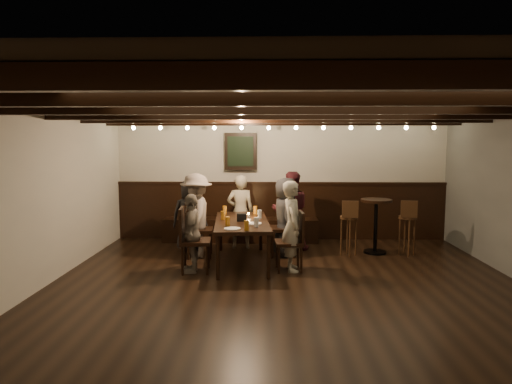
{
  "coord_description": "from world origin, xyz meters",
  "views": [
    {
      "loc": [
        -0.24,
        -5.55,
        1.94
      ],
      "look_at": [
        -0.44,
        1.3,
        1.18
      ],
      "focal_mm": 32.0,
      "sensor_mm": 36.0,
      "label": 1
    }
  ],
  "objects_px": {
    "person_right_near": "(285,217)",
    "person_right_far": "(292,226)",
    "bar_stool_left": "(349,235)",
    "person_bench_centre": "(240,212)",
    "dining_table": "(242,224)",
    "chair_right_far": "(290,253)",
    "person_left_far": "(192,233)",
    "chair_left_near": "(199,240)",
    "high_top_table": "(376,218)",
    "person_bench_left": "(190,215)",
    "chair_right_near": "(283,238)",
    "bar_stool_right": "(407,235)",
    "person_bench_right": "(291,211)",
    "chair_left_far": "(194,252)",
    "person_left_near": "(196,215)"
  },
  "relations": [
    {
      "from": "dining_table",
      "to": "person_bench_left",
      "type": "bearing_deg",
      "value": 135.0
    },
    {
      "from": "chair_left_near",
      "to": "bar_stool_left",
      "type": "xyz_separation_m",
      "value": [
        2.55,
        0.14,
        0.06
      ]
    },
    {
      "from": "person_bench_left",
      "to": "bar_stool_left",
      "type": "distance_m",
      "value": 2.79
    },
    {
      "from": "dining_table",
      "to": "person_right_near",
      "type": "height_order",
      "value": "person_right_near"
    },
    {
      "from": "chair_right_near",
      "to": "person_bench_right",
      "type": "relative_size",
      "value": 0.7
    },
    {
      "from": "chair_right_far",
      "to": "person_bench_right",
      "type": "xyz_separation_m",
      "value": [
        0.07,
        1.36,
        0.43
      ]
    },
    {
      "from": "person_bench_left",
      "to": "bar_stool_left",
      "type": "height_order",
      "value": "person_bench_left"
    },
    {
      "from": "chair_left_far",
      "to": "person_left_near",
      "type": "relative_size",
      "value": 0.68
    },
    {
      "from": "person_bench_right",
      "to": "chair_left_far",
      "type": "bearing_deg",
      "value": 39.8
    },
    {
      "from": "dining_table",
      "to": "person_bench_right",
      "type": "relative_size",
      "value": 1.35
    },
    {
      "from": "dining_table",
      "to": "chair_right_near",
      "type": "height_order",
      "value": "chair_right_near"
    },
    {
      "from": "chair_left_near",
      "to": "chair_right_far",
      "type": "distance_m",
      "value": 1.7
    },
    {
      "from": "chair_left_near",
      "to": "bar_stool_right",
      "type": "bearing_deg",
      "value": 88.34
    },
    {
      "from": "person_right_far",
      "to": "bar_stool_left",
      "type": "bearing_deg",
      "value": -52.39
    },
    {
      "from": "person_bench_right",
      "to": "person_right_near",
      "type": "relative_size",
      "value": 1.06
    },
    {
      "from": "dining_table",
      "to": "person_right_near",
      "type": "distance_m",
      "value": 0.88
    },
    {
      "from": "person_bench_left",
      "to": "person_bench_centre",
      "type": "bearing_deg",
      "value": -170.54
    },
    {
      "from": "person_right_near",
      "to": "bar_stool_right",
      "type": "bearing_deg",
      "value": -92.83
    },
    {
      "from": "chair_right_near",
      "to": "high_top_table",
      "type": "height_order",
      "value": "chair_right_near"
    },
    {
      "from": "chair_right_far",
      "to": "person_right_near",
      "type": "relative_size",
      "value": 0.67
    },
    {
      "from": "person_left_far",
      "to": "chair_left_near",
      "type": "bearing_deg",
      "value": 178.11
    },
    {
      "from": "chair_left_near",
      "to": "person_bench_right",
      "type": "xyz_separation_m",
      "value": [
        1.58,
        0.58,
        0.41
      ]
    },
    {
      "from": "bar_stool_right",
      "to": "bar_stool_left",
      "type": "bearing_deg",
      "value": -168.09
    },
    {
      "from": "chair_right_far",
      "to": "person_right_far",
      "type": "xyz_separation_m",
      "value": [
        0.03,
        0.0,
        0.41
      ]
    },
    {
      "from": "chair_right_near",
      "to": "bar_stool_left",
      "type": "xyz_separation_m",
      "value": [
        1.11,
        0.02,
        0.05
      ]
    },
    {
      "from": "dining_table",
      "to": "chair_left_near",
      "type": "distance_m",
      "value": 0.91
    },
    {
      "from": "person_right_near",
      "to": "person_right_far",
      "type": "distance_m",
      "value": 0.9
    },
    {
      "from": "chair_right_near",
      "to": "person_bench_centre",
      "type": "bearing_deg",
      "value": 50.23
    },
    {
      "from": "person_right_near",
      "to": "bar_stool_left",
      "type": "height_order",
      "value": "person_right_near"
    },
    {
      "from": "person_bench_right",
      "to": "chair_right_far",
      "type": "bearing_deg",
      "value": 82.36
    },
    {
      "from": "high_top_table",
      "to": "person_bench_left",
      "type": "bearing_deg",
      "value": 178.47
    },
    {
      "from": "person_left_near",
      "to": "chair_right_far",
      "type": "bearing_deg",
      "value": 58.5
    },
    {
      "from": "bar_stool_right",
      "to": "dining_table",
      "type": "bearing_deg",
      "value": -159.21
    },
    {
      "from": "dining_table",
      "to": "bar_stool_left",
      "type": "relative_size",
      "value": 1.98
    },
    {
      "from": "dining_table",
      "to": "chair_right_far",
      "type": "relative_size",
      "value": 2.12
    },
    {
      "from": "chair_right_near",
      "to": "person_bench_left",
      "type": "relative_size",
      "value": 0.77
    },
    {
      "from": "high_top_table",
      "to": "bar_stool_left",
      "type": "relative_size",
      "value": 0.99
    },
    {
      "from": "dining_table",
      "to": "high_top_table",
      "type": "bearing_deg",
      "value": 13.06
    },
    {
      "from": "person_left_far",
      "to": "bar_stool_left",
      "type": "bearing_deg",
      "value": 107.85
    },
    {
      "from": "person_bench_centre",
      "to": "person_right_near",
      "type": "distance_m",
      "value": 0.96
    },
    {
      "from": "person_right_near",
      "to": "person_left_near",
      "type": "bearing_deg",
      "value": 90.0
    },
    {
      "from": "person_right_far",
      "to": "person_right_near",
      "type": "bearing_deg",
      "value": 0.0
    },
    {
      "from": "chair_right_near",
      "to": "person_bench_right",
      "type": "distance_m",
      "value": 0.63
    },
    {
      "from": "high_top_table",
      "to": "person_left_far",
      "type": "bearing_deg",
      "value": -157.45
    },
    {
      "from": "person_right_far",
      "to": "bar_stool_right",
      "type": "relative_size",
      "value": 1.42
    },
    {
      "from": "chair_left_near",
      "to": "person_left_far",
      "type": "distance_m",
      "value": 0.95
    },
    {
      "from": "chair_left_far",
      "to": "person_left_near",
      "type": "distance_m",
      "value": 0.99
    },
    {
      "from": "bar_stool_right",
      "to": "person_bench_centre",
      "type": "bearing_deg",
      "value": 179.84
    },
    {
      "from": "person_right_near",
      "to": "chair_left_far",
      "type": "bearing_deg",
      "value": 121.47
    },
    {
      "from": "chair_right_near",
      "to": "bar_stool_left",
      "type": "bearing_deg",
      "value": -93.61
    }
  ]
}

